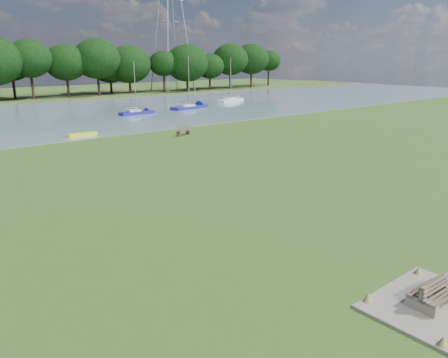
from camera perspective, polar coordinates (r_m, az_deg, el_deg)
ground at (r=24.63m, az=-5.09°, el=-2.85°), size 220.00×220.00×0.00m
concrete_pad at (r=16.12m, az=25.53°, el=-14.61°), size 4.20×3.20×0.10m
bench_pair at (r=15.93m, az=25.71°, el=-13.29°), size 1.72×1.05×0.91m
riverbank_bench at (r=45.33m, az=-5.27°, el=6.30°), size 1.76×0.88×1.04m
kayak at (r=47.14m, az=-18.03°, el=5.56°), size 3.04×0.78×0.30m
sailboat_0 at (r=80.63m, az=0.83°, el=10.37°), size 6.37×3.14×7.66m
sailboat_1 at (r=63.36m, az=-11.42°, el=8.65°), size 4.92×1.48×7.28m
sailboat_5 at (r=69.57m, az=-4.59°, el=9.45°), size 6.91×3.01×7.96m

